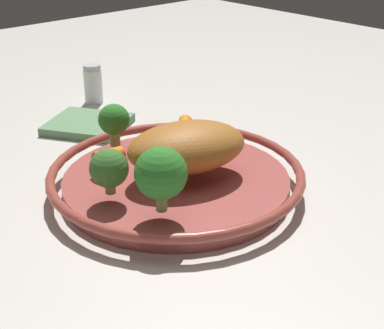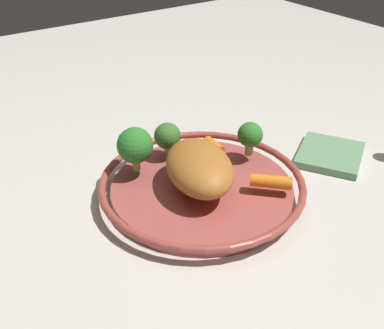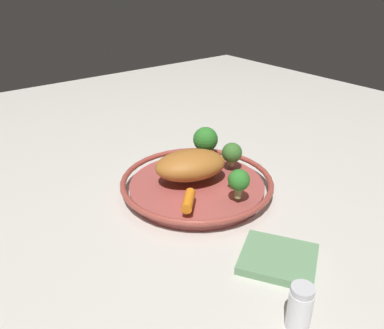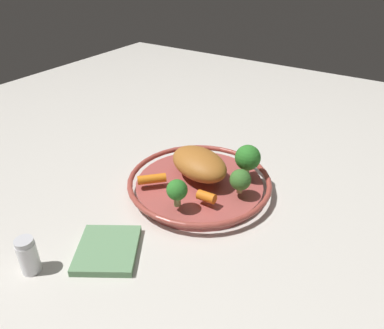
# 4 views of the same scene
# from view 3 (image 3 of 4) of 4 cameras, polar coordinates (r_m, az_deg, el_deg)

# --- Properties ---
(ground_plane) EXTENTS (2.16, 2.16, 0.00)m
(ground_plane) POSITION_cam_3_polar(r_m,az_deg,el_deg) (0.88, 0.68, -3.95)
(ground_plane) COLOR beige
(serving_bowl) EXTENTS (0.33, 0.33, 0.03)m
(serving_bowl) POSITION_cam_3_polar(r_m,az_deg,el_deg) (0.87, 0.69, -2.93)
(serving_bowl) COLOR #A84C47
(serving_bowl) RESTS_ON ground_plane
(roast_chicken_piece) EXTENTS (0.15, 0.18, 0.06)m
(roast_chicken_piece) POSITION_cam_3_polar(r_m,az_deg,el_deg) (0.86, -0.22, -0.07)
(roast_chicken_piece) COLOR #AC6628
(roast_chicken_piece) RESTS_ON serving_bowl
(baby_carrot_back) EXTENTS (0.02, 0.04, 0.02)m
(baby_carrot_back) POSITION_cam_3_polar(r_m,az_deg,el_deg) (0.85, 6.56, -1.88)
(baby_carrot_back) COLOR orange
(baby_carrot_back) RESTS_ON serving_bowl
(baby_carrot_center) EXTENTS (0.06, 0.06, 0.02)m
(baby_carrot_center) POSITION_cam_3_polar(r_m,az_deg,el_deg) (0.77, -0.51, -5.20)
(baby_carrot_center) COLOR orange
(baby_carrot_center) RESTS_ON serving_bowl
(broccoli_floret_small) EXTENTS (0.06, 0.06, 0.08)m
(broccoli_floret_small) POSITION_cam_3_polar(r_m,az_deg,el_deg) (0.94, 1.94, 3.60)
(broccoli_floret_small) COLOR #93AD66
(broccoli_floret_small) RESTS_ON serving_bowl
(broccoli_floret_edge) EXTENTS (0.05, 0.05, 0.06)m
(broccoli_floret_edge) POSITION_cam_3_polar(r_m,az_deg,el_deg) (0.91, 5.95, 1.57)
(broccoli_floret_edge) COLOR #9CA466
(broccoli_floret_edge) RESTS_ON serving_bowl
(broccoli_floret_large) EXTENTS (0.04, 0.04, 0.06)m
(broccoli_floret_large) POSITION_cam_3_polar(r_m,az_deg,el_deg) (0.78, 6.74, -2.32)
(broccoli_floret_large) COLOR #94AC66
(broccoli_floret_large) RESTS_ON serving_bowl
(salt_shaker) EXTENTS (0.03, 0.03, 0.07)m
(salt_shaker) POSITION_cam_3_polar(r_m,az_deg,el_deg) (0.59, 15.22, -19.18)
(salt_shaker) COLOR white
(salt_shaker) RESTS_ON ground_plane
(dish_towel) EXTENTS (0.16, 0.16, 0.01)m
(dish_towel) POSITION_cam_3_polar(r_m,az_deg,el_deg) (0.70, 12.26, -13.07)
(dish_towel) COLOR #669366
(dish_towel) RESTS_ON ground_plane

